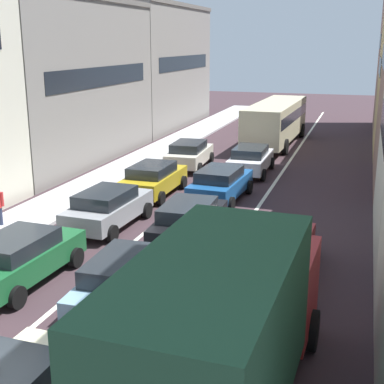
# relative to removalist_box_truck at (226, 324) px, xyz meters

# --- Properties ---
(sidewalk_left) EXTENTS (2.60, 64.00, 0.14)m
(sidewalk_left) POSITION_rel_removalist_box_truck_xyz_m (-10.40, 17.53, -1.90)
(sidewalk_left) COLOR #B0B0B0
(sidewalk_left) RESTS_ON ground
(lane_stripe_left) EXTENTS (0.16, 60.00, 0.01)m
(lane_stripe_left) POSITION_rel_removalist_box_truck_xyz_m (-5.40, 17.53, -1.97)
(lane_stripe_left) COLOR silver
(lane_stripe_left) RESTS_ON ground
(lane_stripe_right) EXTENTS (0.16, 60.00, 0.01)m
(lane_stripe_right) POSITION_rel_removalist_box_truck_xyz_m (-2.00, 17.53, -1.97)
(lane_stripe_right) COLOR silver
(lane_stripe_right) RESTS_ON ground
(building_row_left) EXTENTS (7.20, 43.90, 13.23)m
(building_row_left) POSITION_rel_removalist_box_truck_xyz_m (-15.69, 17.97, 3.56)
(building_row_left) COLOR beige
(building_row_left) RESTS_ON ground
(removalist_box_truck) EXTENTS (2.88, 7.77, 3.58)m
(removalist_box_truck) POSITION_rel_removalist_box_truck_xyz_m (0.00, 0.00, 0.00)
(removalist_box_truck) COLOR #A51E1E
(removalist_box_truck) RESTS_ON ground
(sedan_centre_lane_second) EXTENTS (2.19, 4.36, 1.49)m
(sedan_centre_lane_second) POSITION_rel_removalist_box_truck_xyz_m (-3.57, 3.53, -1.18)
(sedan_centre_lane_second) COLOR #759EB7
(sedan_centre_lane_second) RESTS_ON ground
(wagon_left_lane_second) EXTENTS (2.21, 4.37, 1.49)m
(wagon_left_lane_second) POSITION_rel_removalist_box_truck_xyz_m (-7.21, 3.99, -1.18)
(wagon_left_lane_second) COLOR #19592D
(wagon_left_lane_second) RESTS_ON ground
(hatchback_centre_lane_third) EXTENTS (2.16, 4.35, 1.49)m
(hatchback_centre_lane_third) POSITION_rel_removalist_box_truck_xyz_m (-3.51, 8.63, -1.18)
(hatchback_centre_lane_third) COLOR black
(hatchback_centre_lane_third) RESTS_ON ground
(sedan_left_lane_third) EXTENTS (2.20, 4.37, 1.49)m
(sedan_left_lane_third) POSITION_rel_removalist_box_truck_xyz_m (-6.97, 9.25, -1.18)
(sedan_left_lane_third) COLOR gray
(sedan_left_lane_third) RESTS_ON ground
(coupe_centre_lane_fourth) EXTENTS (2.25, 4.39, 1.49)m
(coupe_centre_lane_fourth) POSITION_rel_removalist_box_truck_xyz_m (-3.82, 14.04, -1.18)
(coupe_centre_lane_fourth) COLOR #194C8C
(coupe_centre_lane_fourth) RESTS_ON ground
(sedan_left_lane_fourth) EXTENTS (2.09, 4.32, 1.49)m
(sedan_left_lane_fourth) POSITION_rel_removalist_box_truck_xyz_m (-6.97, 13.92, -1.18)
(sedan_left_lane_fourth) COLOR #B29319
(sedan_left_lane_fourth) RESTS_ON ground
(sedan_centre_lane_fifth) EXTENTS (2.12, 4.33, 1.49)m
(sedan_centre_lane_fifth) POSITION_rel_removalist_box_truck_xyz_m (-3.58, 19.46, -1.18)
(sedan_centre_lane_fifth) COLOR silver
(sedan_centre_lane_fifth) RESTS_ON ground
(sedan_left_lane_fifth) EXTENTS (2.26, 4.39, 1.49)m
(sedan_left_lane_fifth) POSITION_rel_removalist_box_truck_xyz_m (-7.16, 19.84, -1.18)
(sedan_left_lane_fifth) COLOR beige
(sedan_left_lane_fifth) RESTS_ON ground
(sedan_right_lane_behind_truck) EXTENTS (2.20, 4.37, 1.49)m
(sedan_right_lane_behind_truck) POSITION_rel_removalist_box_truck_xyz_m (-0.19, 6.91, -1.18)
(sedan_right_lane_behind_truck) COLOR #A51E1E
(sedan_right_lane_behind_truck) RESTS_ON ground
(bus_mid_queue_primary) EXTENTS (3.05, 10.57, 2.90)m
(bus_mid_queue_primary) POSITION_rel_removalist_box_truck_xyz_m (-3.70, 28.29, -0.21)
(bus_mid_queue_primary) COLOR #BFB793
(bus_mid_queue_primary) RESTS_ON ground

